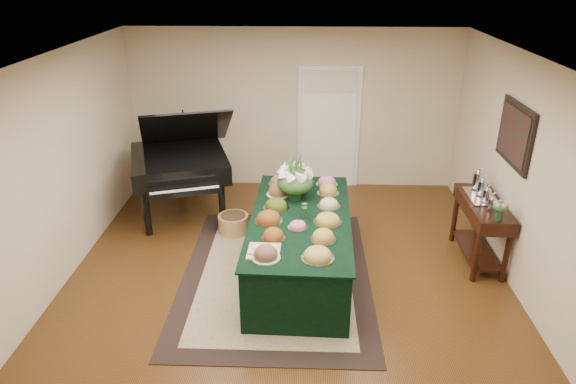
{
  "coord_description": "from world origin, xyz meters",
  "views": [
    {
      "loc": [
        0.21,
        -5.45,
        3.65
      ],
      "look_at": [
        0.0,
        0.3,
        1.05
      ],
      "focal_mm": 32.0,
      "sensor_mm": 36.0,
      "label": 1
    }
  ],
  "objects_px": {
    "floral_centerpiece": "(295,178)",
    "mahogany_sideboard": "(482,216)",
    "buffet_table": "(300,245)",
    "grand_piano": "(180,162)"
  },
  "relations": [
    {
      "from": "floral_centerpiece",
      "to": "mahogany_sideboard",
      "type": "height_order",
      "value": "floral_centerpiece"
    },
    {
      "from": "buffet_table",
      "to": "mahogany_sideboard",
      "type": "relative_size",
      "value": 2.17
    },
    {
      "from": "floral_centerpiece",
      "to": "mahogany_sideboard",
      "type": "relative_size",
      "value": 0.41
    },
    {
      "from": "mahogany_sideboard",
      "to": "buffet_table",
      "type": "bearing_deg",
      "value": -170.51
    },
    {
      "from": "floral_centerpiece",
      "to": "mahogany_sideboard",
      "type": "bearing_deg",
      "value": -3.62
    },
    {
      "from": "buffet_table",
      "to": "floral_centerpiece",
      "type": "xyz_separation_m",
      "value": [
        -0.08,
        0.54,
        0.69
      ]
    },
    {
      "from": "buffet_table",
      "to": "grand_piano",
      "type": "height_order",
      "value": "grand_piano"
    },
    {
      "from": "grand_piano",
      "to": "buffet_table",
      "type": "bearing_deg",
      "value": -41.34
    },
    {
      "from": "buffet_table",
      "to": "mahogany_sideboard",
      "type": "bearing_deg",
      "value": 9.49
    },
    {
      "from": "buffet_table",
      "to": "grand_piano",
      "type": "xyz_separation_m",
      "value": [
        -1.86,
        1.63,
        0.46
      ]
    }
  ]
}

